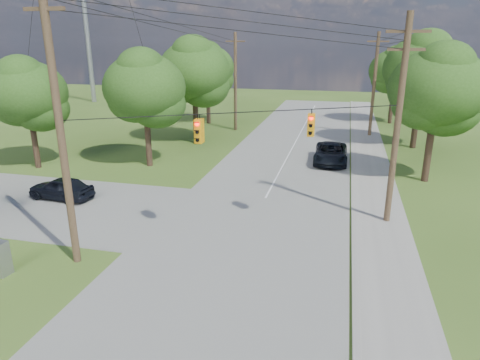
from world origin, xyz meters
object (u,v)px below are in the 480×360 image
(pole_sw, at_px, (59,120))
(pole_north_w, at_px, (235,81))
(pole_ne, at_px, (398,120))
(pole_north_e, at_px, (374,84))
(car_cross_dark, at_px, (61,188))
(car_main_north, at_px, (331,153))

(pole_sw, height_order, pole_north_w, pole_sw)
(pole_ne, relative_size, pole_north_e, 1.05)
(pole_sw, height_order, car_cross_dark, pole_sw)
(pole_sw, bearing_deg, pole_north_w, 90.77)
(pole_sw, bearing_deg, car_cross_dark, 129.42)
(pole_ne, bearing_deg, pole_north_w, 122.29)
(car_main_north, bearing_deg, pole_sw, -119.16)
(car_cross_dark, relative_size, car_main_north, 0.75)
(car_main_north, bearing_deg, pole_north_e, 71.78)
(pole_sw, xyz_separation_m, pole_north_w, (-0.40, 29.60, -1.10))
(pole_north_w, distance_m, car_cross_dark, 24.00)
(pole_north_e, bearing_deg, pole_ne, -90.00)
(pole_sw, bearing_deg, pole_ne, 29.38)
(pole_north_e, distance_m, pole_north_w, 13.90)
(pole_north_w, bearing_deg, pole_ne, -57.71)
(car_cross_dark, bearing_deg, car_main_north, 134.89)
(pole_ne, distance_m, car_cross_dark, 19.49)
(pole_north_e, distance_m, car_cross_dark, 30.13)
(pole_sw, height_order, pole_ne, pole_sw)
(pole_north_w, relative_size, car_cross_dark, 2.48)
(pole_north_e, height_order, car_main_north, pole_north_e)
(pole_north_w, bearing_deg, pole_north_e, 0.00)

